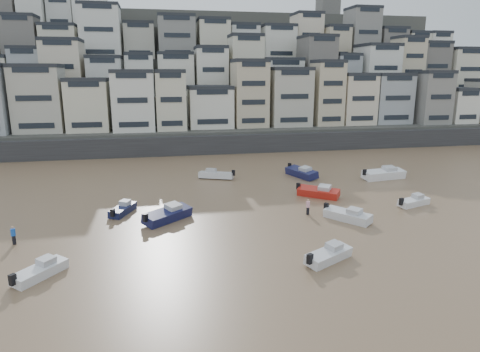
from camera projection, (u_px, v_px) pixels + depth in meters
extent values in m
cube|color=#38383A|center=(209.00, 144.00, 80.98)|extent=(140.00, 3.00, 3.50)
cube|color=#4C4C47|center=(228.00, 137.00, 88.53)|extent=(140.00, 14.00, 4.00)
cube|color=#4C4C47|center=(220.00, 117.00, 99.26)|extent=(140.00, 14.00, 10.00)
cube|color=#4C4C47|center=(213.00, 96.00, 109.75)|extent=(140.00, 14.00, 18.00)
cube|color=#4C4C47|center=(207.00, 80.00, 120.24)|extent=(140.00, 16.00, 26.00)
cube|color=#4C4C47|center=(201.00, 69.00, 132.87)|extent=(140.00, 18.00, 32.00)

